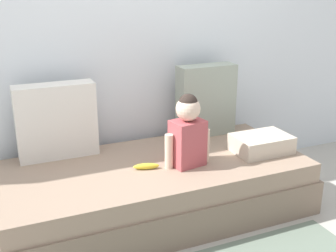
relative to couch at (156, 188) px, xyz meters
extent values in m
plane|color=#B2ADA3|center=(0.00, 0.00, -0.19)|extent=(12.00, 12.00, 0.00)
cube|color=silver|center=(0.00, 0.61, 0.95)|extent=(5.30, 0.10, 2.27)
cube|color=#826C5B|center=(0.00, 0.00, -0.07)|extent=(2.10, 0.95, 0.24)
cube|color=gray|center=(0.00, 0.00, 0.12)|extent=(2.04, 0.92, 0.14)
cube|color=silver|center=(-0.58, 0.38, 0.45)|extent=(0.54, 0.16, 0.52)
cube|color=#99A393|center=(0.58, 0.38, 0.47)|extent=(0.46, 0.16, 0.56)
cube|color=#B24C51|center=(0.18, -0.11, 0.35)|extent=(0.23, 0.19, 0.31)
sphere|color=beige|center=(0.18, -0.11, 0.58)|extent=(0.16, 0.16, 0.16)
sphere|color=#2D231E|center=(0.18, -0.11, 0.62)|extent=(0.13, 0.13, 0.13)
cylinder|color=beige|center=(0.05, -0.11, 0.31)|extent=(0.06, 0.06, 0.23)
cylinder|color=beige|center=(0.32, -0.11, 0.31)|extent=(0.06, 0.06, 0.23)
ellipsoid|color=yellow|center=(-0.09, -0.07, 0.21)|extent=(0.18, 0.09, 0.04)
cube|color=beige|center=(0.77, -0.12, 0.25)|extent=(0.40, 0.28, 0.12)
camera|label=1|loc=(-0.95, -2.43, 1.35)|focal=44.95mm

